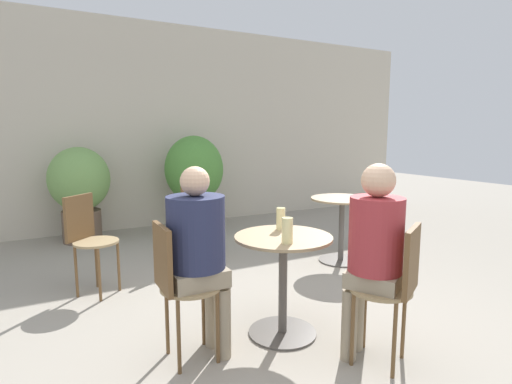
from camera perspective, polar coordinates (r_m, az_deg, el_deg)
The scene contains 14 objects.
ground_plane at distance 2.74m, azimuth 2.38°, elevation -22.36°, with size 20.00×20.00×0.00m, color gray.
storefront_wall at distance 6.15m, azimuth -16.86°, elevation 8.96°, with size 10.00×0.06×3.00m.
cafe_table_near at distance 2.80m, azimuth 3.89°, elevation -10.74°, with size 0.67×0.67×0.71m.
cafe_table_far at distance 4.46m, azimuth 12.16°, elevation -3.65°, with size 0.68×0.68×0.71m.
bistro_chair_0 at distance 2.49m, azimuth -11.16°, elevation -12.01°, with size 0.38×0.38×0.87m.
bistro_chair_1 at distance 2.54m, azimuth 19.25°, elevation -11.91°, with size 0.42×0.43×0.87m.
bistro_chair_2 at distance 4.53m, azimuth -8.32°, elevation -2.68°, with size 0.42×0.43×0.87m.
bistro_chair_3 at distance 3.77m, azimuth -22.87°, elevation -5.49°, with size 0.43×0.43×0.87m.
seated_person_0 at distance 2.48m, azimuth -8.16°, elevation -7.61°, with size 0.36×0.35×1.21m.
seated_person_1 at distance 2.51m, azimuth 16.39°, elevation -7.20°, with size 0.39×0.40×1.23m.
beer_glass_0 at distance 2.54m, azimuth 4.50°, elevation -5.52°, with size 0.07×0.07×0.17m.
beer_glass_1 at distance 2.90m, azimuth 3.56°, elevation -3.82°, with size 0.07×0.07×0.16m.
potted_plant_0 at distance 5.61m, azimuth -23.87°, elevation 0.66°, with size 0.76×0.76×1.23m.
potted_plant_1 at distance 5.81m, azimuth -8.81°, elevation 2.49°, with size 0.84×0.84×1.37m.
Camera 1 is at (-1.19, -2.03, 1.40)m, focal length 28.00 mm.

